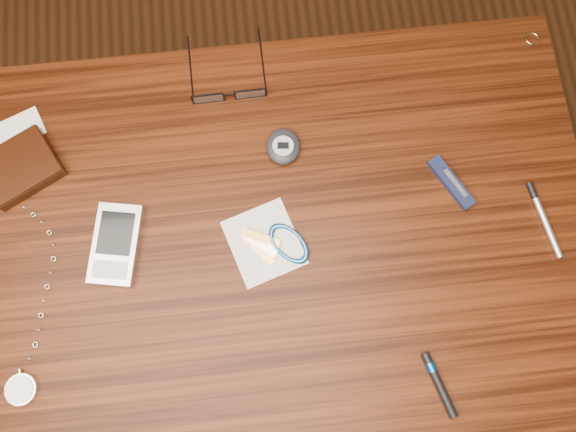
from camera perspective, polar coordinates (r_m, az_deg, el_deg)
The scene contains 12 objects.
ground at distance 1.60m, azimuth -0.88°, elevation -8.13°, with size 3.80×3.80×0.00m, color #472814.
desk at distance 0.96m, azimuth -1.45°, elevation -4.38°, with size 1.00×0.70×0.75m.
wallet_and_card at distance 0.97m, azimuth -25.58°, elevation 4.55°, with size 0.14×0.17×0.02m.
eyeglasses at distance 0.93m, azimuth -6.01°, elevation 12.40°, with size 0.12×0.13×0.03m.
gold_ring at distance 1.06m, azimuth 23.54°, elevation 16.20°, with size 0.02×0.02×0.00m, color tan.
pocket_watch at distance 0.92m, azimuth -25.36°, elevation -14.89°, with size 0.08×0.32×0.01m.
pda_phone at distance 0.89m, azimuth -17.10°, elevation -2.77°, with size 0.09×0.13×0.02m.
pedometer at distance 0.89m, azimuth -0.49°, elevation 7.08°, with size 0.06×0.07×0.03m.
notepad_keys at distance 0.85m, azimuth -1.13°, elevation -2.77°, with size 0.15×0.14×0.01m.
pocket_knife at distance 0.91m, azimuth 16.24°, elevation 3.27°, with size 0.06×0.09×0.01m.
silver_pen at distance 0.95m, azimuth 24.37°, elevation 0.23°, with size 0.03×0.12×0.01m.
black_blue_pen at distance 0.86m, azimuth 15.00°, elevation -16.02°, with size 0.04×0.09×0.01m.
Camera 1 is at (0.01, -0.16, 1.59)m, focal length 35.00 mm.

